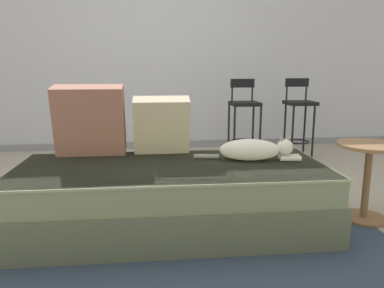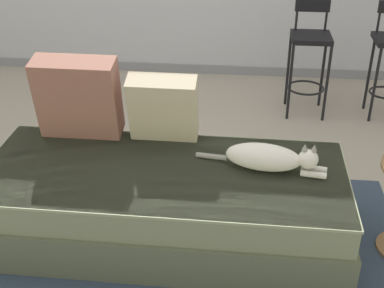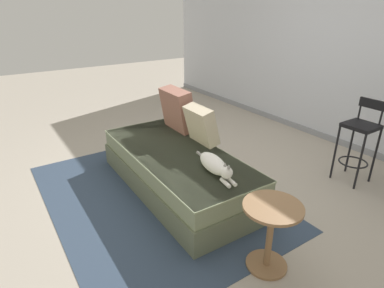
{
  "view_description": "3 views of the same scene",
  "coord_description": "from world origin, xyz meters",
  "px_view_note": "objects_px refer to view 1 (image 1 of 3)",
  "views": [
    {
      "loc": [
        -0.14,
        -2.8,
        1.08
      ],
      "look_at": [
        0.15,
        -0.3,
        0.56
      ],
      "focal_mm": 35.0,
      "sensor_mm": 36.0,
      "label": 1
    },
    {
      "loc": [
        0.41,
        -2.9,
        2.02
      ],
      "look_at": [
        0.15,
        -0.3,
        0.56
      ],
      "focal_mm": 50.0,
      "sensor_mm": 36.0,
      "label": 2
    },
    {
      "loc": [
        2.67,
        -1.96,
        1.88
      ],
      "look_at": [
        0.15,
        -0.3,
        0.56
      ],
      "focal_mm": 30.0,
      "sensor_mm": 36.0,
      "label": 3
    }
  ],
  "objects_px": {
    "throw_pillow_middle": "(162,125)",
    "side_table": "(368,171)",
    "throw_pillow_corner": "(90,120)",
    "cat": "(254,150)",
    "couch": "(172,196)",
    "bar_stool_near_window": "(244,115)",
    "bar_stool_by_doorway": "(299,112)"
  },
  "relations": [
    {
      "from": "couch",
      "to": "throw_pillow_middle",
      "type": "xyz_separation_m",
      "value": [
        -0.05,
        0.35,
        0.43
      ]
    },
    {
      "from": "couch",
      "to": "bar_stool_near_window",
      "type": "relative_size",
      "value": 2.21
    },
    {
      "from": "throw_pillow_corner",
      "to": "throw_pillow_middle",
      "type": "relative_size",
      "value": 1.2
    },
    {
      "from": "throw_pillow_middle",
      "to": "throw_pillow_corner",
      "type": "bearing_deg",
      "value": 179.34
    },
    {
      "from": "throw_pillow_corner",
      "to": "cat",
      "type": "xyz_separation_m",
      "value": [
        1.15,
        -0.29,
        -0.18
      ]
    },
    {
      "from": "cat",
      "to": "couch",
      "type": "bearing_deg",
      "value": -173.3
    },
    {
      "from": "throw_pillow_middle",
      "to": "bar_stool_near_window",
      "type": "bearing_deg",
      "value": 55.15
    },
    {
      "from": "side_table",
      "to": "bar_stool_near_window",
      "type": "bearing_deg",
      "value": 103.43
    },
    {
      "from": "bar_stool_by_doorway",
      "to": "side_table",
      "type": "distance_m",
      "value": 1.83
    },
    {
      "from": "throw_pillow_corner",
      "to": "bar_stool_by_doorway",
      "type": "bearing_deg",
      "value": 33.34
    },
    {
      "from": "couch",
      "to": "throw_pillow_corner",
      "type": "bearing_deg",
      "value": 147.7
    },
    {
      "from": "throw_pillow_corner",
      "to": "side_table",
      "type": "distance_m",
      "value": 2.01
    },
    {
      "from": "throw_pillow_middle",
      "to": "bar_stool_near_window",
      "type": "distance_m",
      "value": 1.76
    },
    {
      "from": "couch",
      "to": "throw_pillow_corner",
      "type": "relative_size",
      "value": 4.03
    },
    {
      "from": "throw_pillow_middle",
      "to": "side_table",
      "type": "height_order",
      "value": "throw_pillow_middle"
    },
    {
      "from": "couch",
      "to": "bar_stool_near_window",
      "type": "xyz_separation_m",
      "value": [
        0.95,
        1.79,
        0.31
      ]
    },
    {
      "from": "throw_pillow_corner",
      "to": "bar_stool_by_doorway",
      "type": "xyz_separation_m",
      "value": [
        2.18,
        1.43,
        -0.14
      ]
    },
    {
      "from": "cat",
      "to": "side_table",
      "type": "relative_size",
      "value": 1.32
    },
    {
      "from": "throw_pillow_middle",
      "to": "cat",
      "type": "xyz_separation_m",
      "value": [
        0.63,
        -0.28,
        -0.14
      ]
    },
    {
      "from": "throw_pillow_corner",
      "to": "cat",
      "type": "relative_size",
      "value": 0.7
    },
    {
      "from": "throw_pillow_corner",
      "to": "side_table",
      "type": "xyz_separation_m",
      "value": [
        1.95,
        -0.37,
        -0.34
      ]
    },
    {
      "from": "throw_pillow_corner",
      "to": "bar_stool_near_window",
      "type": "xyz_separation_m",
      "value": [
        1.52,
        1.43,
        -0.16
      ]
    },
    {
      "from": "cat",
      "to": "bar_stool_near_window",
      "type": "bearing_deg",
      "value": 77.78
    },
    {
      "from": "throw_pillow_corner",
      "to": "throw_pillow_middle",
      "type": "bearing_deg",
      "value": -0.66
    },
    {
      "from": "throw_pillow_middle",
      "to": "side_table",
      "type": "xyz_separation_m",
      "value": [
        1.43,
        -0.37,
        -0.3
      ]
    },
    {
      "from": "throw_pillow_middle",
      "to": "side_table",
      "type": "bearing_deg",
      "value": -14.38
    },
    {
      "from": "side_table",
      "to": "throw_pillow_middle",
      "type": "bearing_deg",
      "value": 165.62
    },
    {
      "from": "throw_pillow_middle",
      "to": "bar_stool_near_window",
      "type": "relative_size",
      "value": 0.46
    },
    {
      "from": "throw_pillow_middle",
      "to": "bar_stool_near_window",
      "type": "xyz_separation_m",
      "value": [
        1.0,
        1.44,
        -0.12
      ]
    },
    {
      "from": "bar_stool_by_doorway",
      "to": "couch",
      "type": "bearing_deg",
      "value": -132.02
    },
    {
      "from": "throw_pillow_corner",
      "to": "side_table",
      "type": "height_order",
      "value": "throw_pillow_corner"
    },
    {
      "from": "cat",
      "to": "bar_stool_by_doorway",
      "type": "height_order",
      "value": "bar_stool_by_doorway"
    }
  ]
}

